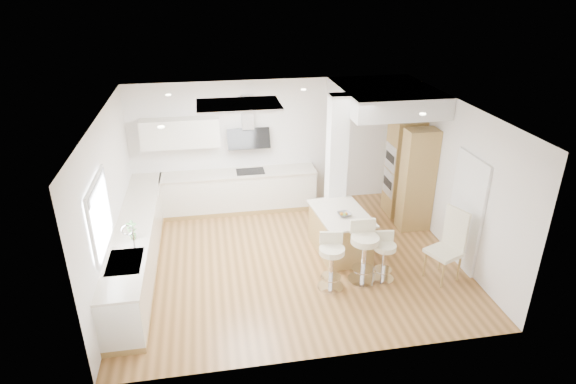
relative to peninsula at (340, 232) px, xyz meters
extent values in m
plane|color=#A4723D|center=(-0.95, -0.14, -0.42)|extent=(6.00, 6.00, 0.00)
cube|color=silver|center=(-0.95, -0.14, -0.42)|extent=(6.00, 5.00, 0.02)
cube|color=white|center=(-0.95, 2.36, 0.98)|extent=(6.00, 0.04, 2.80)
cube|color=white|center=(-3.95, -0.14, 0.98)|extent=(0.04, 5.00, 2.80)
cube|color=white|center=(2.05, -0.14, 0.98)|extent=(0.04, 5.00, 2.80)
cube|color=white|center=(-1.75, 0.46, 2.36)|extent=(1.40, 0.95, 0.05)
cube|color=white|center=(-1.75, 0.46, 2.34)|extent=(1.25, 0.80, 0.03)
cylinder|color=white|center=(-2.95, 1.36, 2.37)|extent=(0.10, 0.10, 0.02)
cylinder|color=white|center=(-2.95, -0.64, 2.37)|extent=(0.10, 0.10, 0.02)
cylinder|color=white|center=(-0.45, 1.36, 2.37)|extent=(0.10, 0.10, 0.02)
cylinder|color=white|center=(1.05, 0.86, 2.37)|extent=(0.10, 0.10, 0.02)
cylinder|color=white|center=(1.05, -0.64, 2.37)|extent=(0.10, 0.10, 0.02)
cube|color=white|center=(-3.91, -1.04, 1.23)|extent=(0.03, 1.15, 0.95)
cube|color=white|center=(-3.90, -1.04, 1.74)|extent=(0.04, 1.28, 0.06)
cube|color=white|center=(-3.90, -1.04, 0.73)|extent=(0.04, 1.28, 0.06)
cube|color=white|center=(-3.90, -1.65, 1.23)|extent=(0.04, 0.06, 0.95)
cube|color=white|center=(-3.90, -0.43, 1.23)|extent=(0.04, 0.06, 0.95)
cube|color=#B6B8BF|center=(-3.88, -1.04, 1.66)|extent=(0.03, 1.18, 0.14)
cube|color=#4F453E|center=(2.04, -0.74, 0.58)|extent=(0.02, 0.90, 2.00)
cube|color=white|center=(2.02, -0.74, 0.58)|extent=(0.05, 1.00, 2.10)
cube|color=tan|center=(-3.65, 0.11, -0.37)|extent=(0.60, 4.50, 0.10)
cube|color=white|center=(-3.65, 0.11, 0.06)|extent=(0.60, 4.50, 0.76)
cube|color=beige|center=(-3.65, 0.11, 0.46)|extent=(0.63, 4.50, 0.04)
cube|color=silver|center=(-3.65, -1.14, 0.47)|extent=(0.50, 0.75, 0.02)
cube|color=silver|center=(-3.65, -1.32, 0.42)|extent=(0.40, 0.34, 0.10)
cube|color=silver|center=(-3.65, -0.96, 0.42)|extent=(0.40, 0.34, 0.10)
cylinder|color=silver|center=(-3.53, -0.84, 0.66)|extent=(0.02, 0.02, 0.36)
torus|color=silver|center=(-3.60, -0.84, 0.84)|extent=(0.18, 0.02, 0.18)
imported|color=#57944B|center=(-3.60, -0.49, 0.65)|extent=(0.17, 0.12, 0.33)
cube|color=tan|center=(-1.70, 2.06, -0.37)|extent=(3.30, 0.60, 0.10)
cube|color=white|center=(-1.70, 2.06, 0.06)|extent=(3.30, 0.60, 0.76)
cube|color=beige|center=(-1.70, 2.06, 0.46)|extent=(3.33, 0.63, 0.04)
cube|color=black|center=(-1.45, 2.06, 0.49)|extent=(0.60, 0.40, 0.01)
cube|color=white|center=(-2.85, 2.19, 1.38)|extent=(1.60, 0.34, 0.60)
cube|color=silver|center=(-1.45, 2.26, 1.73)|extent=(0.25, 0.18, 0.70)
cube|color=black|center=(-1.45, 2.18, 1.18)|extent=(0.90, 0.26, 0.44)
cube|color=white|center=(0.10, 0.81, 0.98)|extent=(0.35, 0.35, 2.80)
cube|color=silver|center=(1.15, 1.26, 2.18)|extent=(1.78, 2.20, 0.40)
cube|color=tan|center=(1.73, 1.36, 0.63)|extent=(0.62, 0.62, 2.10)
cube|color=tan|center=(1.73, 0.66, 0.63)|extent=(0.62, 0.40, 2.10)
cube|color=silver|center=(1.42, 1.36, 0.88)|extent=(0.02, 0.55, 0.55)
cube|color=silver|center=(1.42, 1.36, 0.30)|extent=(0.02, 0.55, 0.55)
cube|color=black|center=(1.41, 1.36, 0.88)|extent=(0.01, 0.45, 0.18)
cube|color=black|center=(1.41, 1.36, 0.30)|extent=(0.01, 0.45, 0.18)
cube|color=tan|center=(0.00, 0.00, -0.02)|extent=(0.94, 1.35, 0.79)
cube|color=beige|center=(0.00, 0.00, 0.39)|extent=(1.02, 1.43, 0.04)
imported|color=gray|center=(0.01, -0.14, 0.44)|extent=(0.26, 0.26, 0.06)
sphere|color=orange|center=(0.05, -0.13, 0.44)|extent=(0.07, 0.07, 0.06)
sphere|color=orange|center=(-0.02, -0.12, 0.44)|extent=(0.07, 0.07, 0.06)
sphere|color=olive|center=(0.02, -0.17, 0.44)|extent=(0.07, 0.07, 0.06)
cylinder|color=silver|center=(-0.45, -1.09, -0.40)|extent=(0.50, 0.50, 0.03)
cylinder|color=silver|center=(-0.45, -1.09, -0.07)|extent=(0.08, 0.08, 0.65)
cylinder|color=silver|center=(-0.45, -1.09, -0.20)|extent=(0.38, 0.38, 0.01)
cylinder|color=beige|center=(-0.45, -1.09, 0.30)|extent=(0.47, 0.47, 0.10)
cube|color=beige|center=(-0.43, -0.94, 0.45)|extent=(0.38, 0.10, 0.22)
cylinder|color=silver|center=(0.13, -0.99, -0.40)|extent=(0.51, 0.51, 0.03)
cylinder|color=silver|center=(0.13, -0.99, -0.02)|extent=(0.08, 0.08, 0.73)
cylinder|color=silver|center=(0.13, -0.99, -0.17)|extent=(0.39, 0.39, 0.02)
cylinder|color=beige|center=(0.13, -0.99, 0.39)|extent=(0.49, 0.49, 0.11)
cube|color=beige|center=(0.14, -0.81, 0.56)|extent=(0.43, 0.07, 0.25)
cylinder|color=silver|center=(0.49, -1.01, -0.40)|extent=(0.43, 0.43, 0.03)
cylinder|color=silver|center=(0.49, -1.01, -0.11)|extent=(0.07, 0.07, 0.58)
cylinder|color=silver|center=(0.49, -1.01, -0.22)|extent=(0.34, 0.34, 0.01)
cylinder|color=beige|center=(0.49, -1.01, 0.22)|extent=(0.41, 0.41, 0.09)
cube|color=beige|center=(0.50, -0.87, 0.36)|extent=(0.34, 0.08, 0.20)
cube|color=beige|center=(1.48, -1.15, 0.10)|extent=(0.65, 0.65, 0.07)
cube|color=beige|center=(1.68, -1.07, 0.46)|extent=(0.23, 0.45, 0.79)
cylinder|color=tan|center=(1.38, -1.41, -0.17)|extent=(0.05, 0.05, 0.48)
cylinder|color=tan|center=(1.22, -1.04, -0.17)|extent=(0.05, 0.05, 0.48)
cylinder|color=tan|center=(1.74, -1.26, -0.17)|extent=(0.05, 0.05, 0.48)
cylinder|color=tan|center=(1.59, -0.89, -0.17)|extent=(0.05, 0.05, 0.48)
camera|label=1|loc=(-2.29, -7.53, 4.40)|focal=30.00mm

